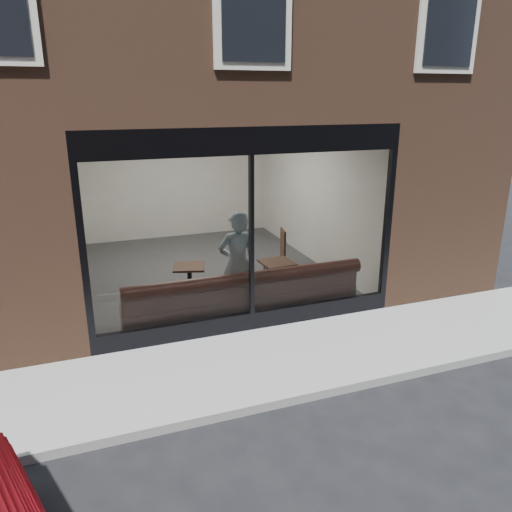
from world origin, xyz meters
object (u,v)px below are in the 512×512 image
object	(u,v)px
cafe_table_left	(189,267)
banquette	(244,307)
person	(237,264)
cafe_table_right	(277,263)
cafe_chair_right	(274,262)

from	to	relation	value
cafe_table_left	banquette	bearing A→B (deg)	-51.29
banquette	person	distance (m)	0.74
banquette	cafe_table_left	bearing A→B (deg)	128.71
banquette	cafe_table_right	bearing A→B (deg)	33.48
cafe_table_right	cafe_chair_right	xyz separation A→B (m)	(0.52, 1.42, -0.50)
person	cafe_chair_right	size ratio (longest dim) A/B	3.98
person	cafe_table_left	xyz separation A→B (m)	(-0.70, 0.61, -0.17)
banquette	cafe_chair_right	distance (m)	2.39
banquette	cafe_table_right	xyz separation A→B (m)	(0.83, 0.55, 0.52)
cafe_chair_right	banquette	bearing A→B (deg)	67.88
person	cafe_table_right	xyz separation A→B (m)	(0.84, 0.28, -0.17)
cafe_table_left	cafe_chair_right	xyz separation A→B (m)	(2.06, 1.08, -0.50)
cafe_table_left	cafe_chair_right	size ratio (longest dim) A/B	1.18
person	cafe_table_left	size ratio (longest dim) A/B	3.37
person	cafe_chair_right	world-z (taller)	person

